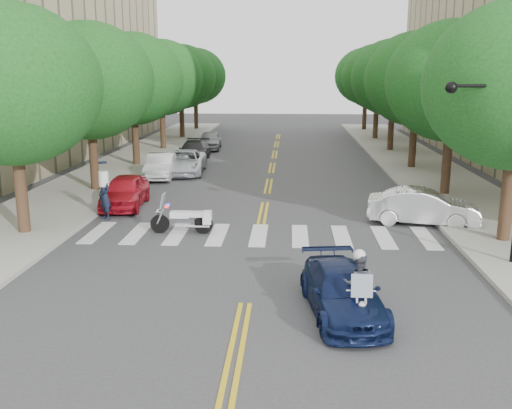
# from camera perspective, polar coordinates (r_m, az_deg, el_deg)

# --- Properties ---
(ground) EXTENTS (140.00, 140.00, 0.00)m
(ground) POSITION_cam_1_polar(r_m,az_deg,el_deg) (15.37, -1.08, -9.88)
(ground) COLOR #38383A
(ground) RESTS_ON ground
(sidewalk_left) EXTENTS (5.00, 60.00, 0.15)m
(sidewalk_left) POSITION_cam_1_polar(r_m,az_deg,el_deg) (38.10, -12.85, 3.86)
(sidewalk_left) COLOR #9E9991
(sidewalk_left) RESTS_ON ground
(sidewalk_right) EXTENTS (5.00, 60.00, 0.15)m
(sidewalk_right) POSITION_cam_1_polar(r_m,az_deg,el_deg) (37.53, 16.30, 3.52)
(sidewalk_right) COLOR #9E9991
(sidewalk_right) RESTS_ON ground
(tree_l_0) EXTENTS (6.40, 6.40, 8.45)m
(tree_l_0) POSITION_cam_1_polar(r_m,az_deg,el_deg) (22.42, -23.31, 10.94)
(tree_l_0) COLOR #382316
(tree_l_0) RESTS_ON ground
(tree_l_1) EXTENTS (6.40, 6.40, 8.45)m
(tree_l_1) POSITION_cam_1_polar(r_m,az_deg,el_deg) (29.80, -16.39, 11.75)
(tree_l_1) COLOR #382316
(tree_l_1) RESTS_ON ground
(tree_l_2) EXTENTS (6.40, 6.40, 8.45)m
(tree_l_2) POSITION_cam_1_polar(r_m,az_deg,el_deg) (37.44, -12.23, 12.16)
(tree_l_2) COLOR #382316
(tree_l_2) RESTS_ON ground
(tree_l_3) EXTENTS (6.40, 6.40, 8.45)m
(tree_l_3) POSITION_cam_1_polar(r_m,az_deg,el_deg) (45.20, -9.49, 12.40)
(tree_l_3) COLOR #382316
(tree_l_3) RESTS_ON ground
(tree_l_4) EXTENTS (6.40, 6.40, 8.45)m
(tree_l_4) POSITION_cam_1_polar(r_m,az_deg,el_deg) (53.04, -7.55, 12.55)
(tree_l_4) COLOR #382316
(tree_l_4) RESTS_ON ground
(tree_l_5) EXTENTS (6.40, 6.40, 8.45)m
(tree_l_5) POSITION_cam_1_polar(r_m,az_deg,el_deg) (60.91, -6.10, 12.65)
(tree_l_5) COLOR #382316
(tree_l_5) RESTS_ON ground
(tree_r_1) EXTENTS (6.40, 6.40, 8.45)m
(tree_r_1) POSITION_cam_1_polar(r_m,az_deg,el_deg) (29.13, 19.09, 11.55)
(tree_r_1) COLOR #382316
(tree_r_1) RESTS_ON ground
(tree_r_2) EXTENTS (6.40, 6.40, 8.45)m
(tree_r_2) POSITION_cam_1_polar(r_m,az_deg,el_deg) (36.91, 15.77, 11.96)
(tree_r_2) COLOR #382316
(tree_r_2) RESTS_ON ground
(tree_r_3) EXTENTS (6.40, 6.40, 8.45)m
(tree_r_3) POSITION_cam_1_polar(r_m,az_deg,el_deg) (44.76, 13.61, 12.21)
(tree_r_3) COLOR #382316
(tree_r_3) RESTS_ON ground
(tree_r_4) EXTENTS (6.40, 6.40, 8.45)m
(tree_r_4) POSITION_cam_1_polar(r_m,az_deg,el_deg) (52.66, 12.09, 12.37)
(tree_r_4) COLOR #382316
(tree_r_4) RESTS_ON ground
(tree_r_5) EXTENTS (6.40, 6.40, 8.45)m
(tree_r_5) POSITION_cam_1_polar(r_m,az_deg,el_deg) (60.59, 10.96, 12.49)
(tree_r_5) COLOR #382316
(tree_r_5) RESTS_ON ground
(traffic_signal_pole) EXTENTS (2.82, 0.42, 6.00)m
(traffic_signal_pole) POSITION_cam_1_polar(r_m,az_deg,el_deg) (18.93, 23.87, 5.08)
(traffic_signal_pole) COLOR black
(traffic_signal_pole) RESTS_ON ground
(motorcycle_police) EXTENTS (0.77, 2.27, 1.85)m
(motorcycle_police) POSITION_cam_1_polar(r_m,az_deg,el_deg) (14.34, 10.15, -8.28)
(motorcycle_police) COLOR black
(motorcycle_police) RESTS_ON ground
(motorcycle_parked) EXTENTS (2.38, 0.53, 1.54)m
(motorcycle_parked) POSITION_cam_1_polar(r_m,az_deg,el_deg) (21.79, -6.91, -1.50)
(motorcycle_parked) COLOR black
(motorcycle_parked) RESTS_ON ground
(officer_standing) EXTENTS (0.84, 0.84, 1.96)m
(officer_standing) POSITION_cam_1_polar(r_m,az_deg,el_deg) (24.38, -14.89, 0.79)
(officer_standing) COLOR black
(officer_standing) RESTS_ON ground
(convertible) EXTENTS (4.56, 2.32, 1.43)m
(convertible) POSITION_cam_1_polar(r_m,az_deg,el_deg) (23.82, 16.36, -0.23)
(convertible) COLOR white
(convertible) RESTS_ON ground
(sedan_blue) EXTENTS (2.27, 4.36, 1.21)m
(sedan_blue) POSITION_cam_1_polar(r_m,az_deg,el_deg) (14.70, 8.63, -8.59)
(sedan_blue) COLOR #0F1A3F
(sedan_blue) RESTS_ON ground
(parked_car_a) EXTENTS (2.00, 4.39, 1.46)m
(parked_car_a) POSITION_cam_1_polar(r_m,az_deg,el_deg) (26.46, -12.96, 1.30)
(parked_car_a) COLOR red
(parked_car_a) RESTS_ON ground
(parked_car_b) EXTENTS (1.83, 4.35, 1.40)m
(parked_car_b) POSITION_cam_1_polar(r_m,az_deg,el_deg) (33.37, -9.50, 3.81)
(parked_car_b) COLOR silver
(parked_car_b) RESTS_ON ground
(parked_car_c) EXTENTS (2.62, 5.17, 1.40)m
(parked_car_c) POSITION_cam_1_polar(r_m,az_deg,el_deg) (34.60, -7.18, 4.22)
(parked_car_c) COLOR silver
(parked_car_c) RESTS_ON ground
(parked_car_d) EXTENTS (1.98, 4.76, 1.37)m
(parked_car_d) POSITION_cam_1_polar(r_m,az_deg,el_deg) (39.52, -6.23, 5.33)
(parked_car_d) COLOR black
(parked_car_d) RESTS_ON ground
(parked_car_e) EXTENTS (1.94, 4.30, 1.43)m
(parked_car_e) POSITION_cam_1_polar(r_m,az_deg,el_deg) (45.39, -4.64, 6.41)
(parked_car_e) COLOR #99999E
(parked_car_e) RESTS_ON ground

